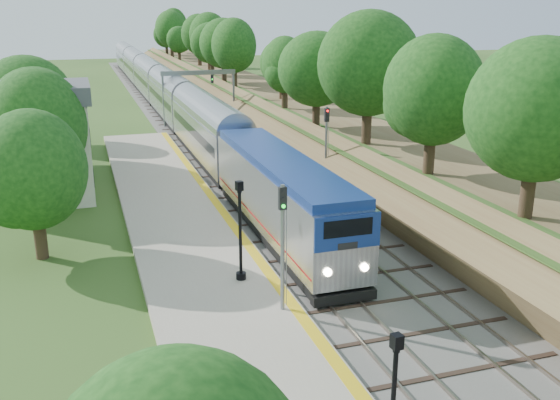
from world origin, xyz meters
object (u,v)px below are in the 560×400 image
object	(u,v)px
station_building	(28,142)
train	(160,90)
signal_gantry	(199,83)
signal_farside	(326,139)
signal_platform	(283,234)
lamppost_far	(240,236)

from	to	relation	value
station_building	train	bearing A→B (deg)	70.47
signal_gantry	signal_farside	bearing A→B (deg)	-82.67
station_building	signal_platform	size ratio (longest dim) A/B	1.54
station_building	signal_gantry	xyz separation A→B (m)	(16.47, 24.99, 0.73)
lamppost_far	signal_platform	bearing A→B (deg)	-75.51
lamppost_far	signal_platform	size ratio (longest dim) A/B	0.87
train	lamppost_far	world-z (taller)	lamppost_far
signal_farside	train	bearing A→B (deg)	98.12
signal_platform	signal_farside	size ratio (longest dim) A/B	0.93
train	signal_farside	xyz separation A→B (m)	(6.20, -43.46, 1.47)
station_building	signal_platform	xyz separation A→B (m)	(11.10, -21.71, -0.28)
station_building	lamppost_far	xyz separation A→B (m)	(10.17, -18.14, -1.53)
signal_gantry	lamppost_far	xyz separation A→B (m)	(-6.29, -43.13, -2.26)
train	signal_platform	bearing A→B (deg)	-92.71
signal_gantry	signal_farside	xyz separation A→B (m)	(3.73, -28.99, -1.01)
signal_gantry	train	size ratio (longest dim) A/B	0.07
station_building	signal_platform	distance (m)	24.38
train	signal_platform	xyz separation A→B (m)	(-2.90, -61.17, 1.48)
lamppost_far	signal_farside	size ratio (longest dim) A/B	0.81
signal_platform	lamppost_far	bearing A→B (deg)	104.49
station_building	lamppost_far	world-z (taller)	station_building
signal_gantry	signal_farside	size ratio (longest dim) A/B	1.39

